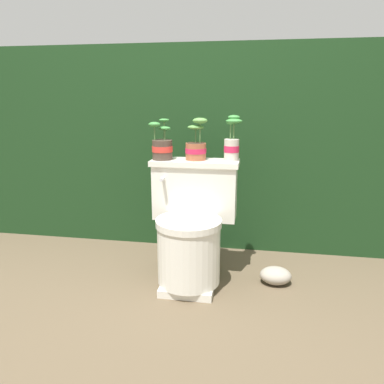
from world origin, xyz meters
name	(u,v)px	position (x,y,z in m)	size (l,w,h in m)	color
ground_plane	(172,286)	(0.00, 0.00, 0.00)	(12.00, 12.00, 0.00)	brown
hedge_backdrop	(198,145)	(0.00, 0.93, 0.69)	(3.80, 0.65, 1.39)	#193819
toilet	(191,228)	(0.10, 0.08, 0.33)	(0.50, 0.48, 0.70)	silver
potted_plant_left	(162,147)	(-0.09, 0.19, 0.77)	(0.13, 0.12, 0.23)	#47382D
potted_plant_midleft	(196,147)	(0.10, 0.22, 0.77)	(0.12, 0.12, 0.24)	#9E5638
potted_plant_middle	(232,143)	(0.30, 0.22, 0.79)	(0.10, 0.09, 0.25)	beige
garden_stone	(275,276)	(0.58, 0.13, 0.05)	(0.18, 0.14, 0.10)	#9E9384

